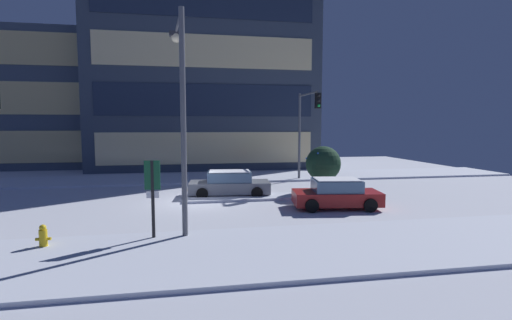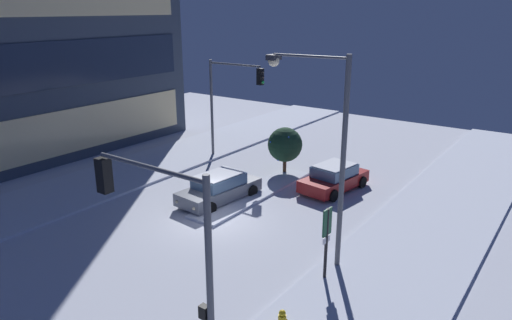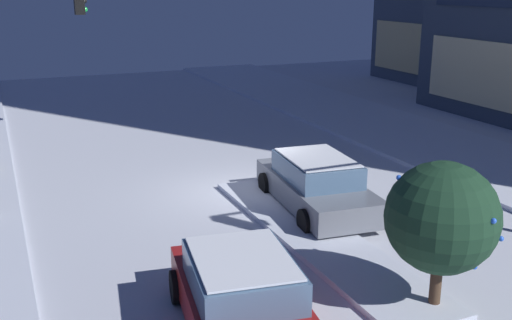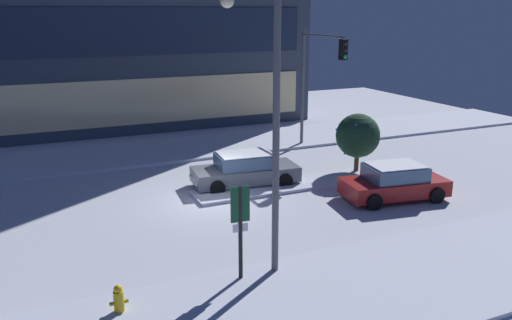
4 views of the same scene
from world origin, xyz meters
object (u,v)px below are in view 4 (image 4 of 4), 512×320
object	(u,v)px
traffic_light_corner_far_right	(318,70)
fire_hydrant	(119,301)
parking_info_sign	(240,222)
car_near	(394,182)
street_lamp_arched	(261,92)
decorated_tree_median	(358,136)
car_far	(245,170)

from	to	relation	value
traffic_light_corner_far_right	fire_hydrant	bearing A→B (deg)	-46.60
parking_info_sign	fire_hydrant	bearing A→B (deg)	99.31
car_near	street_lamp_arched	size ratio (longest dim) A/B	0.55
street_lamp_arched	decorated_tree_median	size ratio (longest dim) A/B	2.82
car_far	decorated_tree_median	xyz separation A→B (m)	(5.61, -0.53, 1.15)
car_far	decorated_tree_median	world-z (taller)	decorated_tree_median
car_far	decorated_tree_median	distance (m)	5.75
fire_hydrant	decorated_tree_median	bearing A→B (deg)	32.01
car_near	parking_info_sign	xyz separation A→B (m)	(-8.59, -3.94, 1.16)
car_far	parking_info_sign	distance (m)	9.00
car_far	street_lamp_arched	bearing A→B (deg)	75.91
parking_info_sign	car_far	bearing A→B (deg)	-20.69
car_near	decorated_tree_median	distance (m)	3.92
car_far	street_lamp_arched	size ratio (longest dim) A/B	0.60
car_near	street_lamp_arched	world-z (taller)	street_lamp_arched
car_near	fire_hydrant	size ratio (longest dim) A/B	5.22
car_near	car_far	world-z (taller)	same
decorated_tree_median	traffic_light_corner_far_right	bearing A→B (deg)	85.47
car_far	parking_info_sign	bearing A→B (deg)	71.54
fire_hydrant	street_lamp_arched	bearing A→B (deg)	15.26
traffic_light_corner_far_right	street_lamp_arched	xyz separation A→B (m)	(-8.57, -11.17, 0.79)
fire_hydrant	decorated_tree_median	world-z (taller)	decorated_tree_median
traffic_light_corner_far_right	car_near	bearing A→B (deg)	-7.15
car_far	fire_hydrant	size ratio (longest dim) A/B	5.61
traffic_light_corner_far_right	decorated_tree_median	distance (m)	5.19
street_lamp_arched	fire_hydrant	distance (m)	6.83
car_near	decorated_tree_median	size ratio (longest dim) A/B	1.56
car_far	traffic_light_corner_far_right	bearing A→B (deg)	-141.18
street_lamp_arched	fire_hydrant	world-z (taller)	street_lamp_arched
street_lamp_arched	car_far	bearing A→B (deg)	-24.93
car_far	fire_hydrant	world-z (taller)	car_far
fire_hydrant	decorated_tree_median	size ratio (longest dim) A/B	0.30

